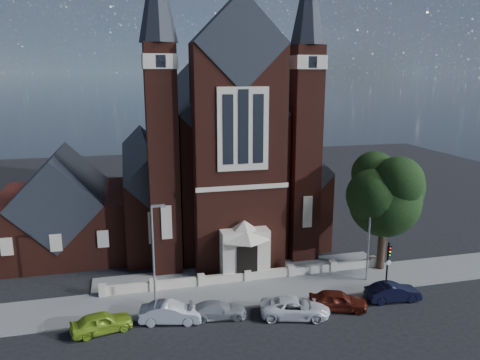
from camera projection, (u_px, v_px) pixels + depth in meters
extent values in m
plane|color=black|center=(226.00, 247.00, 48.49)|extent=(120.00, 120.00, 0.00)
cube|color=slate|center=(253.00, 291.00, 38.56)|extent=(60.00, 5.00, 0.12)
cube|color=slate|center=(241.00, 272.00, 42.34)|extent=(26.00, 3.00, 0.14)
cube|color=beige|center=(247.00, 281.00, 40.45)|extent=(24.00, 0.40, 0.90)
cube|color=#451B12|center=(208.00, 163.00, 56.38)|extent=(10.00, 30.00, 14.00)
cube|color=black|center=(207.00, 104.00, 54.81)|extent=(10.00, 30.20, 10.00)
cube|color=#451B12|center=(146.00, 193.00, 54.34)|extent=(5.00, 26.00, 8.00)
cube|color=#451B12|center=(270.00, 185.00, 57.87)|extent=(5.00, 26.00, 8.00)
cube|color=black|center=(145.00, 159.00, 53.44)|extent=(5.01, 26.20, 5.01)
cube|color=black|center=(270.00, 153.00, 56.97)|extent=(5.01, 26.20, 5.01)
cube|color=#451B12|center=(239.00, 161.00, 41.05)|extent=(8.00, 3.00, 20.00)
cube|color=black|center=(239.00, 43.00, 38.81)|extent=(8.00, 3.20, 8.00)
cube|color=beige|center=(243.00, 129.00, 38.91)|extent=(4.40, 0.15, 7.00)
cube|color=black|center=(243.00, 127.00, 38.80)|extent=(0.90, 0.08, 6.20)
cube|color=beige|center=(244.00, 253.00, 40.90)|extent=(4.20, 2.00, 4.40)
cube|color=black|center=(247.00, 264.00, 40.04)|extent=(1.80, 0.12, 3.20)
cone|color=beige|center=(244.00, 229.00, 40.41)|extent=(4.60, 4.60, 1.60)
cube|color=#451B12|center=(163.00, 163.00, 40.46)|extent=(2.60, 2.60, 20.00)
cube|color=beige|center=(159.00, 62.00, 38.56)|extent=(2.80, 2.80, 1.20)
cube|color=#451B12|center=(304.00, 156.00, 43.52)|extent=(2.60, 2.60, 20.00)
cube|color=beige|center=(307.00, 62.00, 41.62)|extent=(2.80, 2.80, 1.20)
cube|color=#451B12|center=(64.00, 222.00, 46.89)|extent=(12.00, 12.00, 6.00)
cube|color=black|center=(61.00, 193.00, 46.22)|extent=(8.49, 12.20, 8.49)
cylinder|color=black|center=(382.00, 243.00, 42.36)|extent=(0.70, 0.70, 5.00)
sphere|color=black|center=(385.00, 201.00, 41.46)|extent=(6.40, 6.40, 6.40)
sphere|color=black|center=(398.00, 182.00, 39.97)|extent=(4.40, 4.40, 4.40)
cylinder|color=gray|center=(153.00, 257.00, 35.31)|extent=(0.16, 0.16, 8.00)
cube|color=gray|center=(158.00, 206.00, 34.53)|extent=(1.00, 0.15, 0.18)
cube|color=gray|center=(163.00, 207.00, 34.64)|extent=(0.35, 0.22, 0.12)
cylinder|color=gray|center=(369.00, 237.00, 39.54)|extent=(0.16, 0.16, 8.00)
cube|color=gray|center=(377.00, 191.00, 38.76)|extent=(1.00, 0.15, 0.18)
cube|color=gray|center=(382.00, 192.00, 38.88)|extent=(0.35, 0.22, 0.12)
cylinder|color=black|center=(387.00, 265.00, 38.81)|extent=(0.14, 0.14, 4.00)
cube|color=black|center=(389.00, 251.00, 38.37)|extent=(0.28, 0.22, 0.90)
sphere|color=red|center=(391.00, 248.00, 38.18)|extent=(0.14, 0.14, 0.14)
sphere|color=#CC8C0C|center=(390.00, 252.00, 38.25)|extent=(0.14, 0.14, 0.14)
sphere|color=#0C9919|center=(390.00, 255.00, 38.32)|extent=(0.14, 0.14, 0.14)
imported|color=#84A821|center=(102.00, 322.00, 32.39)|extent=(4.48, 2.58, 1.43)
imported|color=silver|center=(171.00, 313.00, 33.67)|extent=(4.66, 2.42, 1.46)
imported|color=#95989C|center=(218.00, 310.00, 34.30)|extent=(4.38, 2.26, 1.22)
imported|color=white|center=(295.00, 307.00, 34.45)|extent=(5.57, 3.65, 1.42)
imported|color=#4E170D|center=(338.00, 300.00, 35.44)|extent=(4.74, 3.05, 1.50)
imported|color=black|center=(393.00, 292.00, 36.87)|extent=(4.41, 1.81, 1.42)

